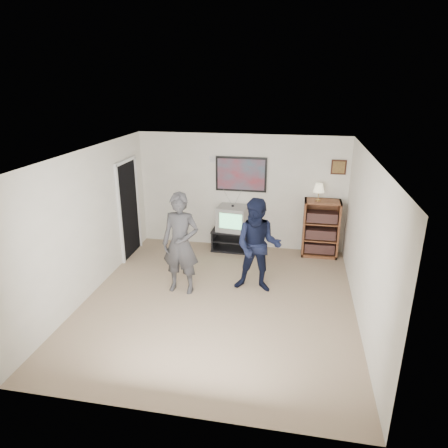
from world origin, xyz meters
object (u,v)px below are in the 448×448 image
(crt_television, at_px, (233,218))
(person_short, at_px, (258,246))
(media_stand, at_px, (234,240))
(bookshelf, at_px, (321,228))
(person_tall, at_px, (181,244))

(crt_television, bearing_deg, person_short, -59.86)
(media_stand, distance_m, bookshelf, 1.88)
(crt_television, xyz_separation_m, person_short, (0.72, -1.70, 0.11))
(crt_television, distance_m, person_tall, 2.06)
(crt_television, xyz_separation_m, bookshelf, (1.87, 0.05, -0.12))
(media_stand, height_order, person_short, person_short)
(bookshelf, height_order, person_tall, person_tall)
(person_short, bearing_deg, bookshelf, 58.41)
(bookshelf, relative_size, person_short, 0.72)
(person_tall, distance_m, person_short, 1.33)
(person_short, bearing_deg, crt_television, 114.71)
(crt_television, relative_size, person_tall, 0.35)
(person_tall, bearing_deg, media_stand, 76.03)
(bookshelf, xyz_separation_m, person_tall, (-2.45, -2.02, 0.29))
(media_stand, height_order, crt_television, crt_television)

